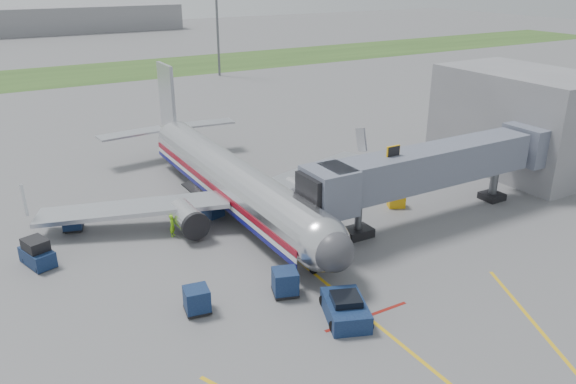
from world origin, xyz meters
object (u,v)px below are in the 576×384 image
airliner (231,178)px  ramp_worker (172,225)px  belt_loader (204,207)px  pushback_tug (346,309)px  baggage_tug (37,254)px

airliner → ramp_worker: (-6.39, -2.98, -1.74)m
belt_loader → ramp_worker: bearing=-141.7°
pushback_tug → belt_loader: bearing=93.9°
baggage_tug → belt_loader: size_ratio=0.70×
belt_loader → ramp_worker: size_ratio=2.47×
ramp_worker → airliner: bearing=-25.9°
airliner → baggage_tug: (-16.11, -2.58, -1.77)m
baggage_tug → airliner: bearing=9.1°
ramp_worker → belt_loader: bearing=-12.6°
baggage_tug → ramp_worker: size_ratio=1.73×
pushback_tug → ramp_worker: 16.59m
pushback_tug → belt_loader: size_ratio=0.96×
pushback_tug → ramp_worker: bearing=108.1°
airliner → baggage_tug: size_ratio=11.39×
airliner → baggage_tug: bearing=-170.9°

